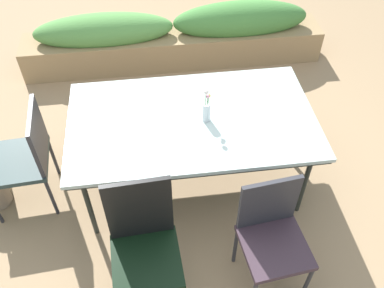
{
  "coord_description": "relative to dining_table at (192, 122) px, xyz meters",
  "views": [
    {
      "loc": [
        -0.29,
        -2.27,
        2.89
      ],
      "look_at": [
        0.01,
        0.02,
        0.46
      ],
      "focal_mm": 39.21,
      "sensor_mm": 36.0,
      "label": 1
    }
  ],
  "objects": [
    {
      "name": "ground_plane",
      "position": [
        -0.01,
        -0.02,
        -0.69
      ],
      "size": [
        12.0,
        12.0,
        0.0
      ],
      "primitive_type": "plane",
      "color": "#9E7F5B"
    },
    {
      "name": "dining_table",
      "position": [
        0.0,
        0.0,
        0.0
      ],
      "size": [
        1.86,
        1.07,
        0.74
      ],
      "color": "#B2C6C1",
      "rests_on": "ground"
    },
    {
      "name": "chair_near_left",
      "position": [
        -0.42,
        -0.89,
        -0.14
      ],
      "size": [
        0.46,
        0.46,
        1.01
      ],
      "rotation": [
        0.0,
        0.0,
        3.19
      ],
      "color": "black",
      "rests_on": "ground"
    },
    {
      "name": "chair_end_left",
      "position": [
        -1.29,
        0.01,
        -0.18
      ],
      "size": [
        0.51,
        0.51,
        0.9
      ],
      "rotation": [
        0.0,
        0.0,
        1.64
      ],
      "color": "#283A39",
      "rests_on": "ground"
    },
    {
      "name": "chair_near_right",
      "position": [
        0.41,
        -0.9,
        -0.19
      ],
      "size": [
        0.46,
        0.46,
        0.89
      ],
      "rotation": [
        0.0,
        0.0,
        3.25
      ],
      "color": "#392933",
      "rests_on": "ground"
    },
    {
      "name": "flower_vase",
      "position": [
        0.1,
        -0.03,
        0.15
      ],
      "size": [
        0.06,
        0.06,
        0.3
      ],
      "color": "silver",
      "rests_on": "dining_table"
    },
    {
      "name": "planter_box",
      "position": [
        0.04,
        1.78,
        -0.38
      ],
      "size": [
        3.32,
        0.46,
        0.68
      ],
      "color": "#9E7F56",
      "rests_on": "ground"
    }
  ]
}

